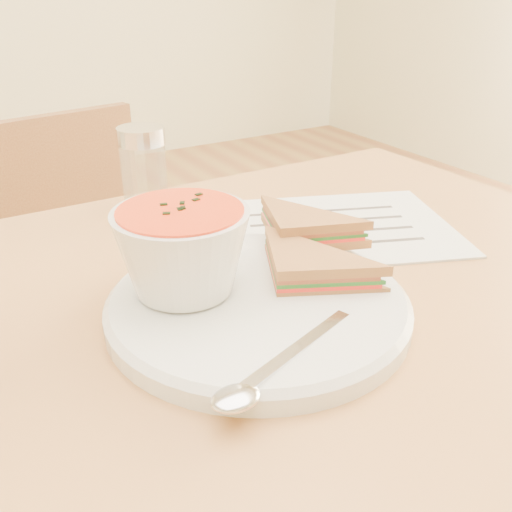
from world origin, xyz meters
TOP-DOWN VIEW (x-y plane):
  - chair_far at (-0.00, 0.50)m, footprint 0.42×0.42m
  - plate at (0.01, -0.02)m, footprint 0.32×0.32m
  - soup_bowl at (-0.04, 0.02)m, footprint 0.13×0.13m
  - sandwich_half_a at (0.02, -0.04)m, footprint 0.14×0.14m
  - sandwich_half_b at (0.07, 0.02)m, footprint 0.13×0.13m
  - spoon at (-0.02, -0.12)m, footprint 0.19×0.10m
  - paper_menu at (0.19, 0.10)m, footprint 0.36×0.32m
  - condiment_shaker at (0.02, 0.29)m, footprint 0.07×0.07m

SIDE VIEW (x-z plane):
  - chair_far at x=0.00m, z-range 0.00..0.81m
  - paper_menu at x=0.19m, z-range 0.75..0.75m
  - plate at x=0.01m, z-range 0.75..0.77m
  - spoon at x=-0.02m, z-range 0.77..0.78m
  - sandwich_half_a at x=0.02m, z-range 0.77..0.80m
  - sandwich_half_b at x=0.07m, z-range 0.78..0.81m
  - condiment_shaker at x=0.02m, z-range 0.75..0.86m
  - soup_bowl at x=-0.04m, z-range 0.77..0.85m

